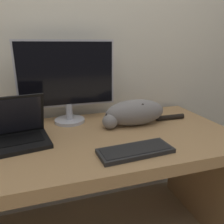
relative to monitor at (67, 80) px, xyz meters
name	(u,v)px	position (x,y,z in m)	size (l,w,h in m)	color
wall_back	(73,30)	(0.08, 0.18, 0.29)	(6.40, 0.06, 2.60)	beige
desk	(91,160)	(0.08, -0.27, -0.42)	(1.61, 0.78, 0.73)	#A37A4C
monitor	(67,80)	(0.00, 0.00, 0.00)	(0.58, 0.19, 0.50)	#B2B2B7
laptop	(17,134)	(-0.29, -0.23, -0.22)	(0.33, 0.29, 0.24)	black
external_keyboard	(135,151)	(0.24, -0.51, -0.26)	(0.35, 0.16, 0.02)	black
cat	(134,112)	(0.37, -0.17, -0.19)	(0.57, 0.15, 0.16)	gray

